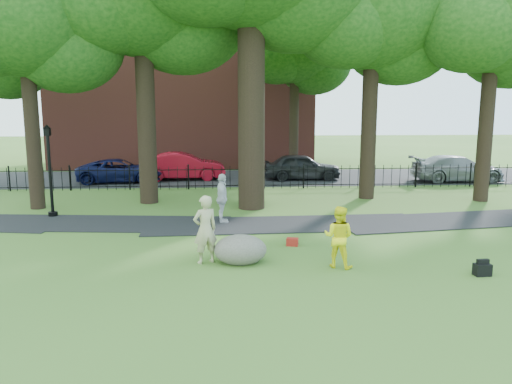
{
  "coord_description": "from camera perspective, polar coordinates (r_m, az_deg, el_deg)",
  "views": [
    {
      "loc": [
        -1.08,
        -13.65,
        4.25
      ],
      "look_at": [
        -0.12,
        2.0,
        1.55
      ],
      "focal_mm": 35.0,
      "sensor_mm": 36.0,
      "label": 1
    }
  ],
  "objects": [
    {
      "name": "red_bag",
      "position": [
        15.48,
        4.17,
        -5.71
      ],
      "size": [
        0.4,
        0.31,
        0.24
      ],
      "primitive_type": "cube",
      "rotation": [
        0.0,
        0.0,
        -0.27
      ],
      "color": "maroon",
      "rests_on": "ground"
    },
    {
      "name": "footpath",
      "position": [
        18.18,
        3.15,
        -3.76
      ],
      "size": [
        36.07,
        3.85,
        0.03
      ],
      "primitive_type": "cube",
      "rotation": [
        0.0,
        0.0,
        0.03
      ],
      "color": "black",
      "rests_on": "ground"
    },
    {
      "name": "street",
      "position": [
        29.97,
        -1.43,
        1.62
      ],
      "size": [
        80.0,
        7.0,
        0.02
      ],
      "primitive_type": "cube",
      "color": "black",
      "rests_on": "ground"
    },
    {
      "name": "pedestrian",
      "position": [
        18.3,
        -3.89,
        -0.75
      ],
      "size": [
        0.5,
        1.09,
        1.83
      ],
      "primitive_type": "imported",
      "rotation": [
        0.0,
        0.0,
        1.62
      ],
      "color": "silver",
      "rests_on": "ground"
    },
    {
      "name": "woman",
      "position": [
        13.66,
        -5.83,
        -4.27
      ],
      "size": [
        0.82,
        0.7,
        1.89
      ],
      "primitive_type": "imported",
      "rotation": [
        0.0,
        0.0,
        3.58
      ],
      "color": "tan",
      "rests_on": "ground"
    },
    {
      "name": "tree_row",
      "position": [
        22.45,
        0.65,
        19.79
      ],
      "size": [
        26.82,
        7.96,
        12.42
      ],
      "color": "black",
      "rests_on": "ground"
    },
    {
      "name": "boulder",
      "position": [
        13.74,
        -1.8,
        -6.39
      ],
      "size": [
        1.75,
        1.54,
        0.85
      ],
      "primitive_type": "ellipsoid",
      "rotation": [
        0.0,
        0.0,
        -0.37
      ],
      "color": "slate",
      "rests_on": "ground"
    },
    {
      "name": "ground",
      "position": [
        14.34,
        0.97,
        -7.46
      ],
      "size": [
        120.0,
        120.0,
        0.0
      ],
      "primitive_type": "plane",
      "color": "#3A6021",
      "rests_on": "ground"
    },
    {
      "name": "man",
      "position": [
        13.46,
        9.42,
        -5.08
      ],
      "size": [
        1.01,
        0.94,
        1.66
      ],
      "primitive_type": "imported",
      "rotation": [
        0.0,
        0.0,
        2.64
      ],
      "color": "#FFF215",
      "rests_on": "ground"
    },
    {
      "name": "red_sedan",
      "position": [
        29.39,
        -8.36,
        2.93
      ],
      "size": [
        4.97,
        2.0,
        1.61
      ],
      "primitive_type": "imported",
      "rotation": [
        0.0,
        0.0,
        1.63
      ],
      "color": "maroon",
      "rests_on": "ground"
    },
    {
      "name": "backpack",
      "position": [
        14.04,
        24.44,
        -8.09
      ],
      "size": [
        0.43,
        0.29,
        0.31
      ],
      "primitive_type": "cube",
      "rotation": [
        0.0,
        0.0,
        0.07
      ],
      "color": "black",
      "rests_on": "ground"
    },
    {
      "name": "brick_building",
      "position": [
        37.8,
        -8.14,
        12.33
      ],
      "size": [
        18.0,
        8.0,
        12.0
      ],
      "primitive_type": "cube",
      "color": "brown",
      "rests_on": "ground"
    },
    {
      "name": "silver_car",
      "position": [
        30.66,
        22.01,
        2.5
      ],
      "size": [
        5.17,
        2.16,
        1.49
      ],
      "primitive_type": "imported",
      "rotation": [
        0.0,
        0.0,
        1.56
      ],
      "color": "gray",
      "rests_on": "ground"
    },
    {
      "name": "lamppost",
      "position": [
        20.74,
        -22.48,
        2.11
      ],
      "size": [
        0.35,
        0.35,
        3.57
      ],
      "rotation": [
        0.0,
        0.0,
        -0.05
      ],
      "color": "black",
      "rests_on": "ground"
    },
    {
      "name": "navy_van",
      "position": [
        29.16,
        -15.28,
        2.35
      ],
      "size": [
        4.93,
        2.66,
        1.31
      ],
      "primitive_type": "imported",
      "rotation": [
        0.0,
        0.0,
        1.68
      ],
      "color": "#0B0F37",
      "rests_on": "ground"
    },
    {
      "name": "iron_fence",
      "position": [
        25.93,
        -1.1,
        1.68
      ],
      "size": [
        44.0,
        0.04,
        1.2
      ],
      "color": "black",
      "rests_on": "ground"
    },
    {
      "name": "grey_car",
      "position": [
        29.3,
        5.26,
        2.9
      ],
      "size": [
        4.52,
        1.92,
        1.52
      ],
      "primitive_type": "imported",
      "rotation": [
        0.0,
        0.0,
        1.54
      ],
      "color": "black",
      "rests_on": "ground"
    }
  ]
}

